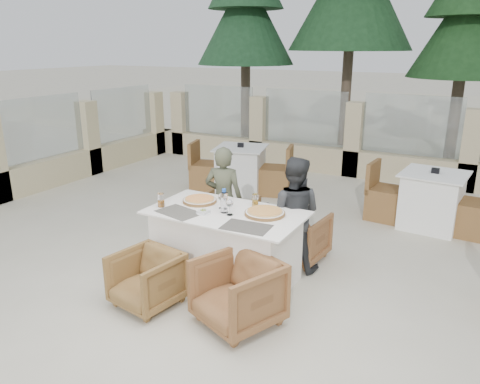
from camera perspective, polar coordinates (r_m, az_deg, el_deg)
The scene contains 26 objects.
ground at distance 5.10m, azimuth -1.96°, elevation -10.67°, with size 80.00×80.00×0.00m, color beige.
sand_patch at distance 18.16m, azimuth 21.53°, elevation 8.74°, with size 30.00×16.00×0.01m, color beige.
perimeter_wall_far at distance 9.10m, azimuth 13.74°, elevation 6.85°, with size 10.00×0.34×1.60m, color #C8B88D, non-canonical shape.
perimeter_wall_left at distance 8.82m, azimuth -22.71°, elevation 5.66°, with size 0.34×7.00×1.60m, color beige, non-canonical shape.
pine_far_left at distance 12.32m, azimuth 0.70°, elevation 19.13°, with size 2.42×2.42×5.50m, color #1D4425.
pine_mid_left at distance 11.86m, azimuth 13.46°, elevation 21.16°, with size 2.86×2.86×6.50m, color #1C4322.
pine_centre at distance 11.08m, azimuth 25.74°, elevation 16.36°, with size 2.20×2.20×5.00m, color #1C421C.
dining_table at distance 4.95m, azimuth -1.69°, elevation -6.61°, with size 1.60×0.90×0.77m, color white, non-canonical shape.
placemat_near_left at distance 4.83m, azimuth -7.46°, elevation -2.46°, with size 0.45×0.30×0.00m, color #5C584E.
placemat_near_right at distance 4.41m, azimuth 0.77°, elevation -4.28°, with size 0.45×0.30×0.00m, color #504B44.
pizza_left at distance 5.11m, azimuth -4.94°, elevation -0.98°, with size 0.37×0.37×0.05m, color orange.
pizza_right at distance 4.72m, azimuth 3.04°, elevation -2.48°, with size 0.41×0.41×0.05m, color #C8621B.
water_bottle at distance 4.75m, azimuth -1.95°, elevation -1.08°, with size 0.07×0.07×0.25m, color #BFE1FB.
wine_glass_centre at distance 4.88m, azimuth -2.24°, elevation -0.98°, with size 0.08×0.08×0.18m, color white, non-canonical shape.
wine_glass_near at distance 4.69m, azimuth -1.27°, elevation -1.77°, with size 0.08×0.08×0.18m, color silver, non-canonical shape.
beer_glass_left at distance 5.00m, azimuth -9.61°, elevation -1.00°, with size 0.07×0.07×0.14m, color orange.
beer_glass_right at distance 4.96m, azimuth 1.86°, elevation -0.98°, with size 0.07×0.07×0.13m, color gold.
olive_dish at distance 4.77m, azimuth -4.49°, elevation -2.37°, with size 0.11×0.11×0.04m, color silver, non-canonical shape.
armchair_far_left at distance 5.74m, azimuth -1.93°, elevation -3.76°, with size 0.70×0.72×0.65m, color brown.
armchair_far_right at distance 5.50m, azimuth 7.14°, elevation -5.35°, with size 0.60×0.62×0.57m, color brown.
armchair_near_left at distance 4.63m, azimuth -11.32°, elevation -10.41°, with size 0.57×0.59×0.54m, color olive.
armchair_near_right at distance 4.25m, azimuth -0.30°, elevation -12.13°, with size 0.66×0.68×0.62m, color brown.
diner_left at distance 5.63m, azimuth -2.00°, elevation -0.83°, with size 0.47×0.31×1.28m, color #51553E.
diner_right at distance 5.14m, azimuth 6.49°, elevation -2.69°, with size 0.62×0.49×1.28m, color #323436.
bg_table_a at distance 7.95m, azimuth 0.08°, elevation 2.78°, with size 1.64×0.82×0.77m, color silver, non-canonical shape.
bg_table_b at distance 6.87m, azimuth 22.32°, elevation -0.96°, with size 1.64×0.82×0.77m, color white, non-canonical shape.
Camera 1 is at (2.32, -3.85, 2.41)m, focal length 35.00 mm.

